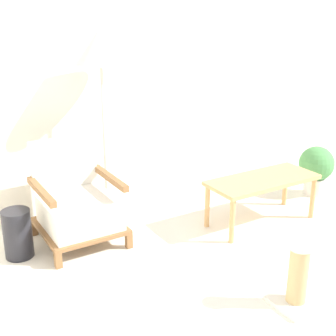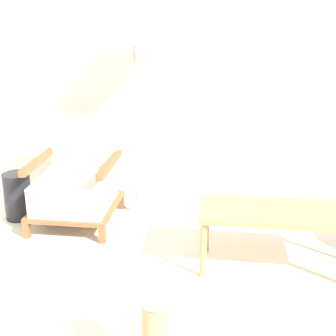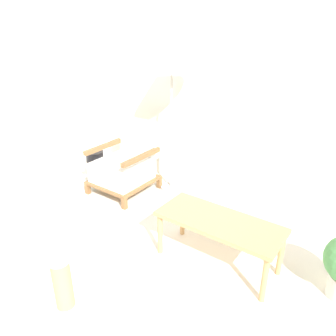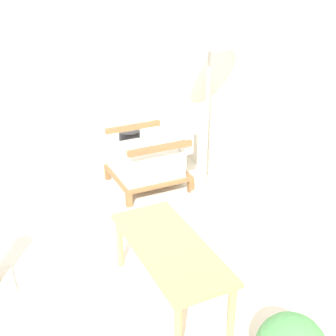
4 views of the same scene
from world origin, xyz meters
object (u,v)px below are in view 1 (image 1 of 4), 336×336
at_px(coffee_table, 262,184).
at_px(potted_plant, 316,167).
at_px(armchair, 77,204).
at_px(scratching_post, 297,280).
at_px(floor_lamp, 100,53).
at_px(vase, 18,234).

xyz_separation_m(coffee_table, potted_plant, (0.92, 0.21, -0.08)).
bearing_deg(potted_plant, armchair, 172.57).
height_order(armchair, coffee_table, armchair).
distance_m(coffee_table, scratching_post, 1.25).
distance_m(floor_lamp, scratching_post, 2.37).
bearing_deg(floor_lamp, scratching_post, -76.35).
distance_m(armchair, vase, 0.51).
relative_size(floor_lamp, potted_plant, 3.30).
relative_size(coffee_table, vase, 2.61).
bearing_deg(scratching_post, armchair, 119.22).
bearing_deg(scratching_post, potted_plant, 39.29).
relative_size(potted_plant, scratching_post, 1.12).
distance_m(armchair, coffee_table, 1.61).
bearing_deg(floor_lamp, potted_plant, -18.20).
height_order(armchair, vase, armchair).
height_order(coffee_table, vase, coffee_table).
height_order(coffee_table, scratching_post, scratching_post).
distance_m(armchair, scratching_post, 1.83).
relative_size(armchair, floor_lamp, 0.49).
xyz_separation_m(armchair, coffee_table, (1.52, -0.53, 0.05)).
xyz_separation_m(armchair, floor_lamp, (0.42, 0.35, 1.16)).
bearing_deg(coffee_table, floor_lamp, 141.36).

